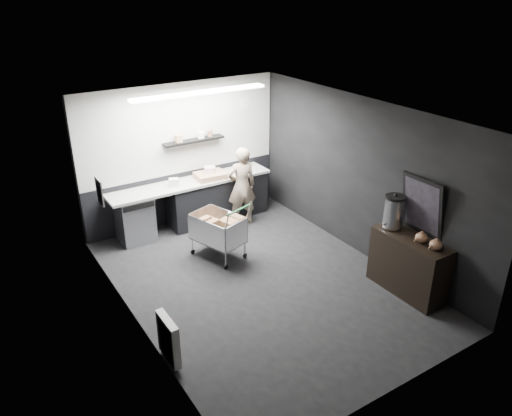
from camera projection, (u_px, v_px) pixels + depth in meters
floor at (261, 282)px, 7.92m from camera, size 5.50×5.50×0.00m
ceiling at (261, 115)px, 6.79m from camera, size 5.50×5.50×0.00m
wall_back at (182, 154)px, 9.46m from camera, size 5.50×0.00×5.50m
wall_front at (403, 296)px, 5.25m from camera, size 5.50×0.00×5.50m
wall_left at (130, 240)px, 6.38m from camera, size 0.00×5.50×5.50m
wall_right at (361, 178)px, 8.33m from camera, size 0.00×5.50×5.50m
kitchen_wall_panel at (181, 129)px, 9.23m from camera, size 3.95×0.02×1.70m
dado_panel at (185, 196)px, 9.80m from camera, size 3.95×0.02×1.00m
floating_shelf at (194, 140)px, 9.34m from camera, size 1.20×0.22×0.04m
wall_clock at (245, 103)px, 9.78m from camera, size 0.20×0.03×0.20m
poster at (99, 191)px, 7.30m from camera, size 0.02×0.30×0.40m
poster_red_band at (99, 187)px, 7.27m from camera, size 0.02×0.22×0.10m
radiator at (168, 339)px, 6.14m from camera, size 0.10×0.50×0.60m
ceiling_strip at (200, 93)px, 8.21m from camera, size 2.40×0.20×0.04m
prep_counter at (198, 201)px, 9.65m from camera, size 3.20×0.61×0.90m
person at (242, 186)px, 9.52m from camera, size 0.63×0.48×1.55m
shopping_cart at (218, 230)px, 8.46m from camera, size 0.83×1.11×1.04m
sideboard at (408, 257)px, 7.49m from camera, size 0.52×1.22×1.83m
fire_extinguisher at (168, 333)px, 6.42m from camera, size 0.15×0.15×0.49m
cardboard_box at (210, 176)px, 9.52m from camera, size 0.59×0.46×0.11m
pink_tub at (210, 172)px, 9.55m from camera, size 0.22×0.22×0.22m
white_container at (174, 183)px, 9.15m from camera, size 0.20×0.18×0.15m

